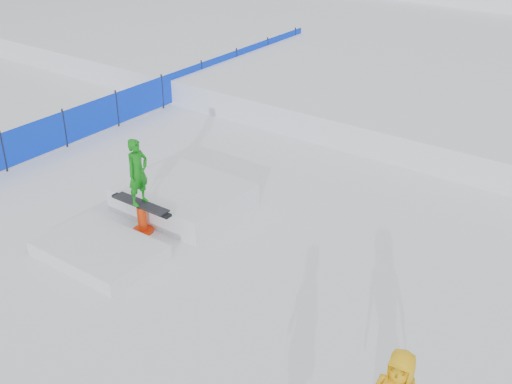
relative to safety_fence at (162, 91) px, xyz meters
The scene contains 4 objects.
ground 9.28m from the safety_fence, 45.44° to the right, with size 120.00×120.00×0.00m, color white.
snow_midrise 11.43m from the safety_fence, 55.34° to the left, with size 50.00×18.00×0.80m, color white.
safety_fence is the anchor object (origin of this frame).
jib_rail_feature 7.14m from the safety_fence, 46.71° to the right, with size 2.60×4.40×2.11m.
Camera 1 is at (7.21, -7.17, 7.04)m, focal length 45.00 mm.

